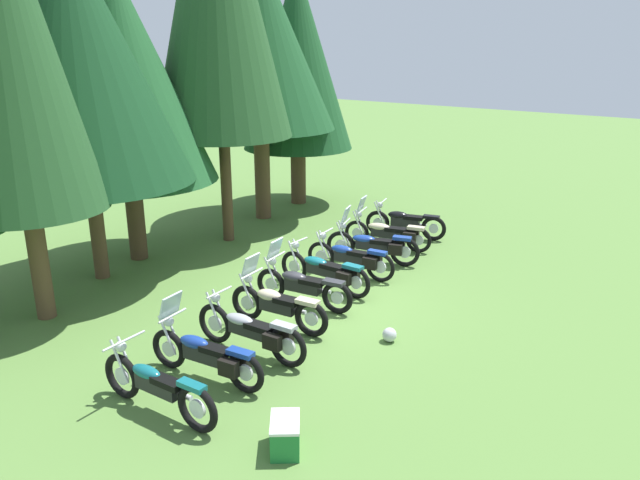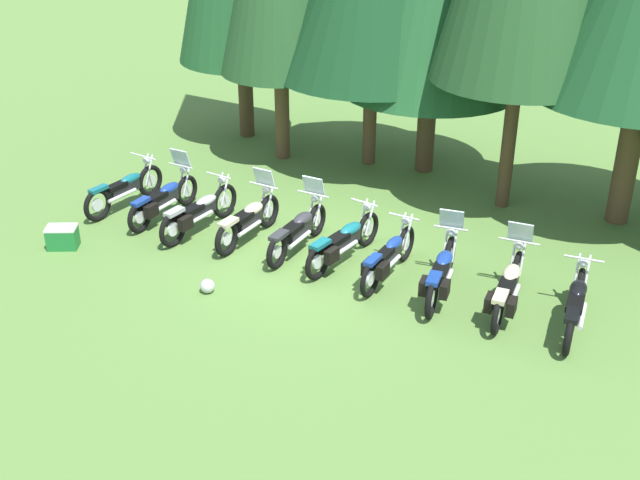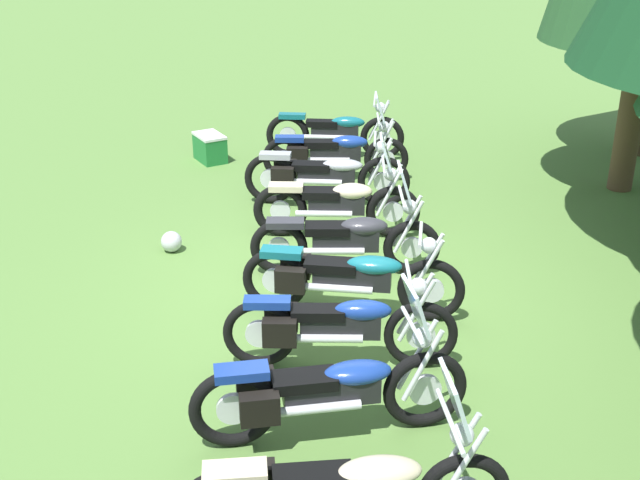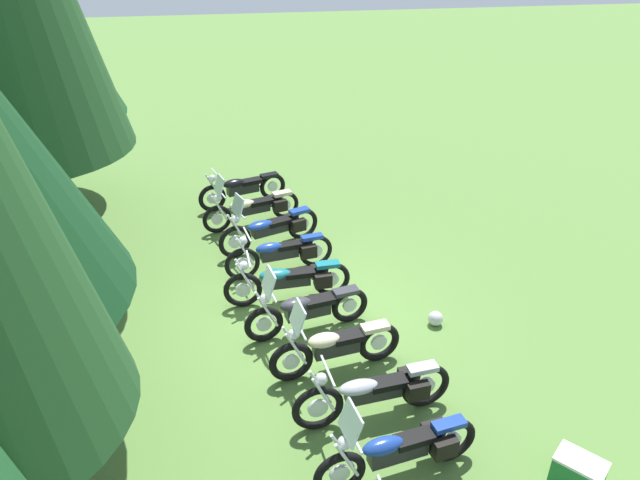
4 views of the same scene
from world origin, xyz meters
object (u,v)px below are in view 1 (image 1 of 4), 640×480
Objects in this scene: motorcycle_2 at (252,331)px; motorcycle_4 at (302,285)px; motorcycle_3 at (277,305)px; motorcycle_5 at (326,270)px; motorcycle_6 at (352,258)px; motorcycle_7 at (374,245)px; motorcycle_8 at (388,232)px; motorcycle_1 at (207,354)px; dropped_helmet at (389,335)px; pine_tree_1 at (4,34)px; motorcycle_9 at (405,222)px; pine_tree_2 at (77,58)px; pine_tree_3 at (122,76)px; motorcycle_0 at (157,386)px; pine_tree_5 at (258,40)px; pine_tree_6 at (297,58)px; picnic_cooler at (285,435)px.

motorcycle_4 is at bearing -78.17° from motorcycle_2.
motorcycle_3 reaches higher than motorcycle_5.
motorcycle_6 is 0.99× the size of motorcycle_7.
motorcycle_7 is 1.19m from motorcycle_8.
motorcycle_1 reaches higher than dropped_helmet.
motorcycle_3 is at bearing 77.89° from motorcycle_7.
pine_tree_1 is at bearing 118.94° from dropped_helmet.
pine_tree_2 reaches higher than motorcycle_9.
motorcycle_2 is 7.26m from pine_tree_3.
motorcycle_0 is at bearing 88.27° from motorcycle_1.
motorcycle_7 is 0.29× the size of pine_tree_5.
motorcycle_6 is (3.07, 0.42, -0.02)m from motorcycle_3.
motorcycle_9 is at bearing -103.81° from pine_tree_6.
motorcycle_4 is 6.50m from pine_tree_3.
motorcycle_7 is 7.06m from pine_tree_5.
motorcycle_6 is at bearing 75.82° from motorcycle_7.
motorcycle_3 is 10.49m from pine_tree_6.
motorcycle_9 is 8.19m from pine_tree_3.
motorcycle_0 is 3.26× the size of picnic_cooler.
dropped_helmet is (0.01, -7.39, -4.32)m from pine_tree_3.
pine_tree_1 is 1.23× the size of pine_tree_3.
motorcycle_1 is 0.32× the size of pine_tree_3.
motorcycle_0 is 13.24m from pine_tree_6.
motorcycle_1 is at bearing 85.81° from motorcycle_2.
pine_tree_3 is at bearing -178.67° from pine_tree_5.
pine_tree_5 is at bearing -52.99° from motorcycle_3.
pine_tree_3 is (-3.34, 4.87, 3.98)m from motorcycle_7.
motorcycle_0 is 7.40m from motorcycle_7.
pine_tree_3 is 0.91× the size of pine_tree_6.
motorcycle_4 is 0.32× the size of pine_tree_3.
pine_tree_1 is at bearing 43.45° from motorcycle_7.
pine_tree_2 is (-6.96, 3.98, 4.43)m from motorcycle_9.
motorcycle_3 reaches higher than dropped_helmet.
motorcycle_1 is 2.15m from motorcycle_3.
pine_tree_6 reaches higher than motorcycle_3.
motorcycle_8 is at bearing -114.89° from pine_tree_6.
motorcycle_7 is (2.09, 0.12, 0.02)m from motorcycle_5.
motorcycle_0 is 6.33m from motorcycle_6.
motorcycle_4 reaches higher than motorcycle_9.
pine_tree_6 reaches higher than motorcycle_0.
motorcycle_0 reaches higher than motorcycle_9.
motorcycle_3 is 0.29× the size of pine_tree_2.
motorcycle_4 is at bearing -130.44° from pine_tree_5.
pine_tree_6 reaches higher than picnic_cooler.
motorcycle_1 reaches higher than motorcycle_9.
motorcycle_4 is at bearing 81.83° from motorcycle_8.
pine_tree_3 is (-0.26, 5.12, 3.99)m from motorcycle_4.
pine_tree_6 reaches higher than motorcycle_7.
motorcycle_7 reaches higher than picnic_cooler.
motorcycle_4 is 7.04m from pine_tree_1.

